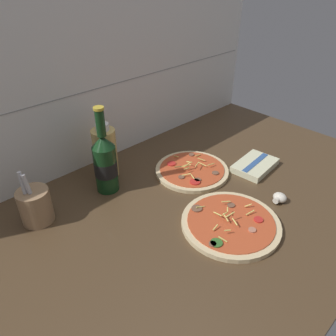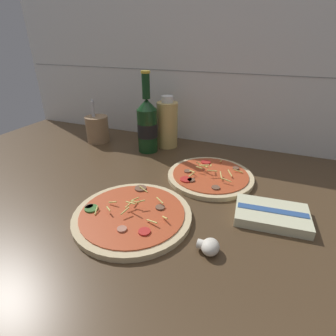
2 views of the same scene
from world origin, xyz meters
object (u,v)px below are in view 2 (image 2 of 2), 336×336
at_px(dish_towel, 272,215).
at_px(oil_bottle, 167,124).
at_px(mushroom_left, 209,247).
at_px(utensil_crock, 97,129).
at_px(pizza_far, 210,176).
at_px(pizza_near, 133,215).
at_px(beer_bottle, 147,125).

bearing_deg(dish_towel, oil_bottle, 140.29).
height_order(mushroom_left, utensil_crock, utensil_crock).
bearing_deg(pizza_far, utensil_crock, 164.74).
relative_size(pizza_near, beer_bottle, 0.98).
xyz_separation_m(pizza_far, beer_bottle, (-0.27, 0.13, 0.10)).
bearing_deg(mushroom_left, utensil_crock, 142.81).
xyz_separation_m(oil_bottle, dish_towel, (0.41, -0.34, -0.08)).
bearing_deg(pizza_far, pizza_near, -115.11).
height_order(beer_bottle, oil_bottle, beer_bottle).
xyz_separation_m(pizza_far, utensil_crock, (-0.51, 0.14, 0.05)).
bearing_deg(beer_bottle, pizza_far, -24.75).
bearing_deg(pizza_far, dish_towel, -37.34).
height_order(pizza_far, utensil_crock, utensil_crock).
xyz_separation_m(pizza_near, beer_bottle, (-0.15, 0.39, 0.09)).
bearing_deg(pizza_near, utensil_crock, 133.75).
distance_m(oil_bottle, mushroom_left, 0.59).
xyz_separation_m(oil_bottle, mushroom_left, (0.30, -0.50, -0.08)).
relative_size(pizza_far, dish_towel, 1.47).
relative_size(pizza_far, mushroom_left, 5.75).
bearing_deg(oil_bottle, mushroom_left, -59.32).
bearing_deg(beer_bottle, dish_towel, -30.23).
bearing_deg(dish_towel, mushroom_left, -124.24).
xyz_separation_m(pizza_far, oil_bottle, (-0.23, 0.20, 0.08)).
relative_size(pizza_near, oil_bottle, 1.44).
height_order(pizza_near, utensil_crock, utensil_crock).
xyz_separation_m(pizza_near, dish_towel, (0.31, 0.12, 0.00)).
distance_m(pizza_near, beer_bottle, 0.43).
relative_size(beer_bottle, dish_towel, 1.63).
bearing_deg(mushroom_left, pizza_far, 103.69).
xyz_separation_m(beer_bottle, mushroom_left, (0.35, -0.43, -0.09)).
bearing_deg(mushroom_left, pizza_near, 168.65).
height_order(pizza_near, beer_bottle, beer_bottle).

